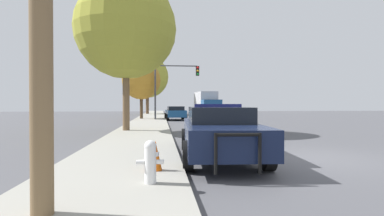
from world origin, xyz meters
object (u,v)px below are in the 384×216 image
(traffic_light, at_px, (173,80))
(tree_sidewalk_near, at_px, (126,29))
(box_truck, at_px, (207,103))
(traffic_cone, at_px, (155,155))
(fire_hydrant, at_px, (150,160))
(tree_sidewalk_mid, at_px, (141,80))
(police_car, at_px, (219,130))
(car_background_midblock, at_px, (175,113))
(tree_sidewalk_far, at_px, (147,77))

(traffic_light, distance_m, tree_sidewalk_near, 11.90)
(box_truck, relative_size, traffic_cone, 10.67)
(traffic_light, distance_m, traffic_cone, 21.66)
(fire_hydrant, height_order, traffic_light, traffic_light)
(tree_sidewalk_mid, bearing_deg, box_truck, 50.74)
(fire_hydrant, bearing_deg, traffic_cone, 85.97)
(box_truck, bearing_deg, traffic_cone, 75.32)
(police_car, relative_size, tree_sidewalk_mid, 0.99)
(car_background_midblock, bearing_deg, tree_sidewalk_far, 99.62)
(fire_hydrant, relative_size, tree_sidewalk_near, 0.09)
(police_car, distance_m, box_truck, 30.99)
(traffic_cone, bearing_deg, car_background_midblock, 86.07)
(police_car, relative_size, traffic_light, 1.08)
(fire_hydrant, distance_m, box_truck, 34.31)
(box_truck, xyz_separation_m, traffic_cone, (-6.17, -32.67, -1.22))
(tree_sidewalk_mid, height_order, traffic_cone, tree_sidewalk_mid)
(traffic_light, distance_m, tree_sidewalk_far, 16.55)
(tree_sidewalk_far, relative_size, traffic_cone, 13.24)
(tree_sidewalk_near, bearing_deg, car_background_midblock, 75.13)
(tree_sidewalk_near, relative_size, tree_sidewalk_far, 0.97)
(car_background_midblock, bearing_deg, police_car, -92.07)
(traffic_light, height_order, tree_sidewalk_mid, tree_sidewalk_mid)
(tree_sidewalk_near, distance_m, tree_sidewalk_far, 27.53)
(fire_hydrant, xyz_separation_m, traffic_cone, (0.07, 1.05, -0.09))
(box_truck, xyz_separation_m, tree_sidewalk_far, (-7.97, 4.86, 3.83))
(police_car, height_order, tree_sidewalk_far, tree_sidewalk_far)
(tree_sidewalk_far, relative_size, tree_sidewalk_mid, 1.51)
(tree_sidewalk_far, bearing_deg, tree_sidewalk_mid, -89.78)
(box_truck, relative_size, tree_sidewalk_far, 0.81)
(tree_sidewalk_mid, bearing_deg, traffic_cone, -85.67)
(traffic_light, relative_size, tree_sidewalk_far, 0.61)
(traffic_light, xyz_separation_m, tree_sidewalk_near, (-3.02, -11.36, 1.84))
(traffic_light, bearing_deg, tree_sidewalk_mid, 151.88)
(tree_sidewalk_far, xyz_separation_m, tree_sidewalk_mid, (0.06, -14.55, -1.65))
(fire_hydrant, xyz_separation_m, car_background_midblock, (1.61, 23.38, 0.17))
(police_car, xyz_separation_m, tree_sidewalk_near, (-3.51, 7.99, 4.82))
(traffic_cone, bearing_deg, fire_hydrant, -94.03)
(police_car, xyz_separation_m, tree_sidewalk_mid, (-3.51, 20.97, 3.05))
(fire_hydrant, height_order, tree_sidewalk_far, tree_sidewalk_far)
(traffic_light, bearing_deg, police_car, -88.56)
(traffic_cone, bearing_deg, traffic_light, 86.56)
(box_truck, bearing_deg, car_background_midblock, 61.85)
(tree_sidewalk_near, bearing_deg, box_truck, 70.76)
(tree_sidewalk_near, height_order, tree_sidewalk_mid, tree_sidewalk_near)
(tree_sidewalk_near, bearing_deg, traffic_cone, -80.13)
(tree_sidewalk_far, bearing_deg, car_background_midblock, -77.64)
(tree_sidewalk_near, distance_m, tree_sidewalk_mid, 13.10)
(police_car, bearing_deg, tree_sidewalk_mid, -76.82)
(tree_sidewalk_far, distance_m, traffic_cone, 37.91)
(tree_sidewalk_far, height_order, traffic_cone, tree_sidewalk_far)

